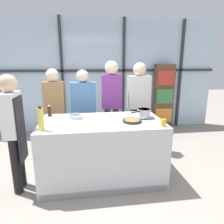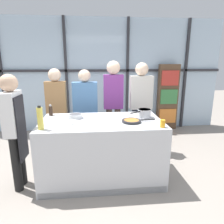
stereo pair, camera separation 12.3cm
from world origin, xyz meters
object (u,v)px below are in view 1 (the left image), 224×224
at_px(white_plate, 71,123).
at_px(oil_bottle, 41,119).
at_px(spectator_far_right, 139,102).
at_px(juice_glass_near, 163,123).
at_px(saucepan, 144,113).
at_px(spectator_far_left, 54,106).
at_px(spectator_center_left, 84,108).
at_px(mixing_bowl, 75,116).
at_px(chef, 14,126).
at_px(frying_pan, 133,121).
at_px(pepper_grinder, 49,111).
at_px(spectator_center_right, 112,100).

bearing_deg(white_plate, oil_bottle, -143.41).
relative_size(spectator_far_right, juice_glass_near, 17.06).
bearing_deg(saucepan, spectator_far_left, 151.91).
xyz_separation_m(spectator_center_left, mixing_bowl, (-0.13, -0.74, 0.04)).
height_order(chef, frying_pan, chef).
bearing_deg(oil_bottle, spectator_far_left, 90.54).
bearing_deg(oil_bottle, white_plate, 36.59).
xyz_separation_m(saucepan, oil_bottle, (-1.45, -0.44, 0.08)).
bearing_deg(juice_glass_near, frying_pan, 143.91).
bearing_deg(white_plate, saucepan, 9.56).
xyz_separation_m(chef, spectator_far_left, (0.38, 1.05, 0.03)).
distance_m(spectator_center_left, white_plate, 0.99).
bearing_deg(oil_bottle, spectator_far_right, 37.70).
bearing_deg(spectator_far_left, juice_glass_near, 140.83).
height_order(spectator_center_left, pepper_grinder, spectator_center_left).
xyz_separation_m(spectator_far_left, saucepan, (1.47, -0.78, 0.03)).
xyz_separation_m(spectator_far_right, juice_glass_near, (-0.01, -1.29, -0.03)).
bearing_deg(frying_pan, spectator_far_left, 139.98).
height_order(spectator_far_left, pepper_grinder, spectator_far_left).
xyz_separation_m(spectator_far_left, spectator_center_right, (1.06, 0.00, 0.10)).
xyz_separation_m(white_plate, pepper_grinder, (-0.35, 0.42, 0.07)).
distance_m(spectator_far_left, pepper_grinder, 0.55).
distance_m(spectator_far_left, frying_pan, 1.60).
bearing_deg(saucepan, spectator_center_right, 117.23).
height_order(spectator_center_right, white_plate, spectator_center_right).
bearing_deg(spectator_far_left, pepper_grinder, 90.15).
bearing_deg(chef, juice_glass_near, 83.17).
distance_m(chef, oil_bottle, 0.44).
height_order(spectator_far_right, pepper_grinder, spectator_far_right).
bearing_deg(mixing_bowl, chef, -157.87).
bearing_deg(juice_glass_near, spectator_far_right, 89.49).
bearing_deg(mixing_bowl, spectator_far_right, 31.77).
bearing_deg(oil_bottle, mixing_bowl, 51.05).
relative_size(spectator_far_left, oil_bottle, 5.32).
relative_size(spectator_far_right, frying_pan, 3.57).
distance_m(chef, white_plate, 0.74).
relative_size(white_plate, oil_bottle, 0.74).
xyz_separation_m(chef, spectator_center_left, (0.91, 1.05, -0.02)).
xyz_separation_m(chef, spectator_far_right, (1.97, 1.05, 0.07)).
height_order(spectator_far_left, juice_glass_near, spectator_far_left).
height_order(frying_pan, juice_glass_near, juice_glass_near).
xyz_separation_m(spectator_far_right, mixing_bowl, (-1.19, -0.74, -0.05)).
distance_m(spectator_center_right, spectator_far_right, 0.53).
distance_m(spectator_far_right, frying_pan, 1.10).
bearing_deg(frying_pan, chef, -179.12).
xyz_separation_m(spectator_far_right, frying_pan, (-0.37, -1.03, -0.07)).
bearing_deg(frying_pan, juice_glass_near, -36.09).
height_order(spectator_far_right, juice_glass_near, spectator_far_right).
xyz_separation_m(frying_pan, juice_glass_near, (0.36, -0.26, 0.03)).
relative_size(chef, pepper_grinder, 8.83).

